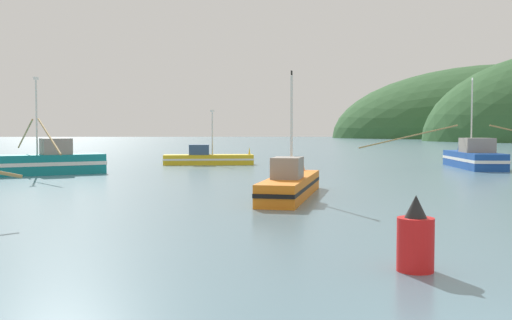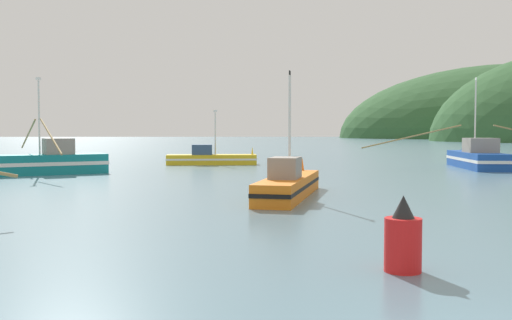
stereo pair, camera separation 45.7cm
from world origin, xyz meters
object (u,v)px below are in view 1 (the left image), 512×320
Objects in this scene: fishing_boat_teal at (38,162)px; fishing_boat_yellow at (207,158)px; fishing_boat_orange at (291,184)px; channel_buoy at (415,239)px; fishing_boat_blue at (474,157)px.

fishing_boat_yellow is at bearing -161.57° from fishing_boat_teal.
fishing_boat_teal reaches higher than fishing_boat_orange.
fishing_boat_yellow reaches higher than channel_buoy.
fishing_boat_teal is 1.73× the size of fishing_boat_yellow.
channel_buoy is at bearing -83.46° from fishing_boat_yellow.
fishing_boat_yellow is (-22.31, 5.90, -0.28)m from fishing_boat_blue.
fishing_boat_teal is 8.53× the size of channel_buoy.
fishing_boat_teal is at bearing 62.85° from fishing_boat_orange.
channel_buoy is (5.98, -40.74, 0.10)m from fishing_boat_yellow.
channel_buoy is (17.40, -28.90, -0.17)m from fishing_boat_teal.
fishing_boat_blue reaches higher than channel_buoy.
fishing_boat_orange is at bearing -81.51° from fishing_boat_yellow.
fishing_boat_blue is at bearing -25.76° from fishing_boat_orange.
fishing_boat_teal is 34.24m from fishing_boat_blue.
fishing_boat_orange is 21.78m from fishing_boat_teal.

